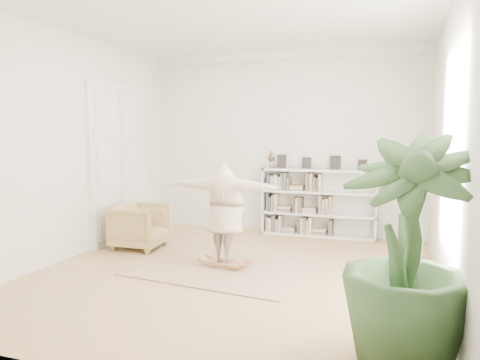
# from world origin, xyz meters

# --- Properties ---
(floor) EXTENTS (6.00, 6.00, 0.00)m
(floor) POSITION_xyz_m (0.00, 0.00, 0.00)
(floor) COLOR #A68555
(floor) RESTS_ON ground
(room_shell) EXTENTS (6.00, 6.00, 6.00)m
(room_shell) POSITION_xyz_m (0.00, 2.94, 3.51)
(room_shell) COLOR silver
(room_shell) RESTS_ON floor
(doors) EXTENTS (0.09, 1.78, 2.92)m
(doors) POSITION_xyz_m (-2.70, 1.30, 1.40)
(doors) COLOR white
(doors) RESTS_ON floor
(bookshelf) EXTENTS (2.20, 0.35, 1.64)m
(bookshelf) POSITION_xyz_m (0.74, 2.82, 0.64)
(bookshelf) COLOR silver
(bookshelf) RESTS_ON floor
(armchair) EXTENTS (0.87, 0.85, 0.77)m
(armchair) POSITION_xyz_m (-2.01, 0.86, 0.38)
(armchair) COLOR tan
(armchair) RESTS_ON floor
(rug) EXTENTS (2.71, 2.27, 0.02)m
(rug) POSITION_xyz_m (-0.20, 0.23, 0.01)
(rug) COLOR tan
(rug) RESTS_ON floor
(rocker_board) EXTENTS (0.57, 0.38, 0.12)m
(rocker_board) POSITION_xyz_m (-0.20, 0.23, 0.07)
(rocker_board) COLOR #9A623D
(rocker_board) RESTS_ON rug
(person) EXTENTS (1.85, 0.69, 1.47)m
(person) POSITION_xyz_m (-0.20, 0.23, 0.87)
(person) COLOR #C3AA92
(person) RESTS_ON rocker_board
(houseplant) EXTENTS (1.38, 1.38, 2.01)m
(houseplant) POSITION_xyz_m (2.30, -1.95, 1.01)
(houseplant) COLOR #2C4B25
(houseplant) RESTS_ON floor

